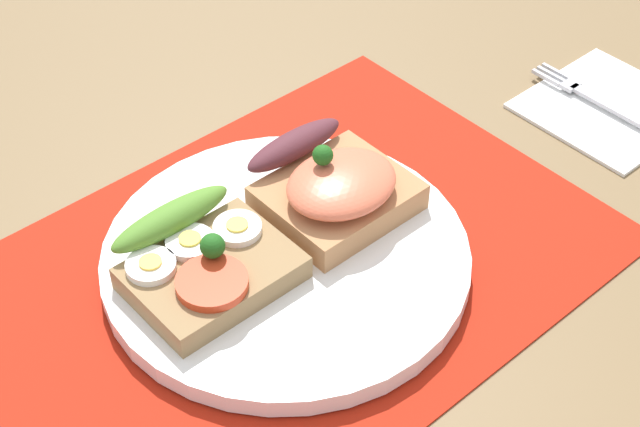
{
  "coord_description": "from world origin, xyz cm",
  "views": [
    {
      "loc": [
        -28.16,
        -35.28,
        46.76
      ],
      "look_at": [
        3.0,
        0.0,
        3.2
      ],
      "focal_mm": 54.45,
      "sensor_mm": 36.0,
      "label": 1
    }
  ],
  "objects": [
    {
      "name": "plate",
      "position": [
        0.0,
        0.0,
        1.0
      ],
      "size": [
        24.38,
        24.38,
        1.4
      ],
      "primitive_type": "cylinder",
      "color": "white",
      "rests_on": "placemat"
    },
    {
      "name": "sandwich_salmon",
      "position": [
        5.14,
        1.08,
        3.68
      ],
      "size": [
        9.56,
        9.66,
        5.52
      ],
      "color": "#B47C4E",
      "rests_on": "plate"
    },
    {
      "name": "ground_plane",
      "position": [
        0.0,
        0.0,
        -1.6
      ],
      "size": [
        120.0,
        90.0,
        3.2
      ],
      "primitive_type": "cube",
      "color": "brown"
    },
    {
      "name": "sandwich_egg_tomato",
      "position": [
        -5.35,
        1.67,
        3.07
      ],
      "size": [
        10.14,
        9.14,
        3.91
      ],
      "color": "#95744B",
      "rests_on": "plate"
    },
    {
      "name": "placemat",
      "position": [
        0.0,
        0.0,
        0.15
      ],
      "size": [
        42.41,
        30.06,
        0.3
      ],
      "primitive_type": "cube",
      "color": "#A51C0C",
      "rests_on": "ground_plane"
    },
    {
      "name": "napkin",
      "position": [
        30.85,
        -3.53,
        0.3
      ],
      "size": [
        12.25,
        11.66,
        0.6
      ],
      "primitive_type": "cube",
      "color": "white",
      "rests_on": "ground_plane"
    },
    {
      "name": "fork",
      "position": [
        30.28,
        -3.41,
        0.76
      ],
      "size": [
        1.62,
        14.67,
        0.32
      ],
      "color": "#B7B7BC",
      "rests_on": "napkin"
    }
  ]
}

